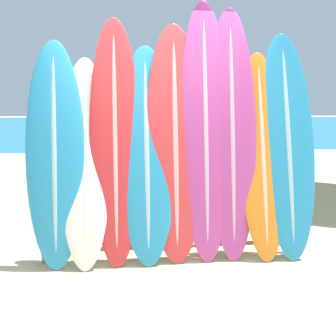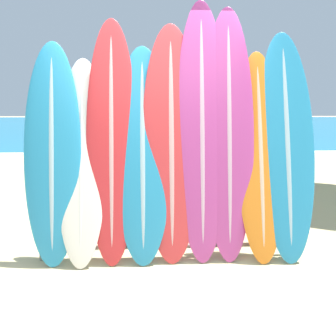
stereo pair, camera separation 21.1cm
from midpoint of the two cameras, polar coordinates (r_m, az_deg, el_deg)
ground_plane at (r=3.02m, az=-0.98°, el=-20.08°), size 160.00×160.00×0.00m
ocean_water at (r=40.90m, az=-2.78°, el=7.94°), size 120.00×60.00×0.01m
surfboard_rack at (r=3.39m, az=2.50°, el=-8.59°), size 2.72×0.04×0.79m
surfboard_slot_0 at (r=3.36m, az=-17.78°, el=2.40°), size 0.55×0.50×2.19m
surfboard_slot_1 at (r=3.32m, az=-13.06°, el=1.27°), size 0.49×0.62×2.05m
surfboard_slot_2 at (r=3.29m, az=-7.97°, el=4.76°), size 0.51×0.58×2.44m
surfboard_slot_3 at (r=3.26m, az=-2.57°, el=2.41°), size 0.57×0.55×2.17m
surfboard_slot_4 at (r=3.27m, az=2.45°, el=4.31°), size 0.59×0.50×2.38m
surfboard_slot_5 at (r=3.32m, az=7.75°, el=6.34°), size 0.52×0.53×2.61m
surfboard_slot_6 at (r=3.38m, az=12.33°, el=5.72°), size 0.51×0.52×2.55m
surfboard_slot_7 at (r=3.49m, az=17.44°, el=2.16°), size 0.50×0.62×2.13m
surfboard_slot_8 at (r=3.61m, az=21.53°, el=3.82°), size 0.58×0.68×2.34m
person_near_water at (r=7.39m, az=9.51°, el=5.47°), size 0.23×0.29×1.73m
person_mid_beach at (r=8.82m, az=4.06°, el=6.31°), size 0.23×0.29×1.73m
person_far_left at (r=10.83m, az=12.83°, el=6.58°), size 0.28×0.25×1.66m
person_far_right at (r=8.48m, az=13.47°, el=5.51°), size 0.26×0.28×1.62m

